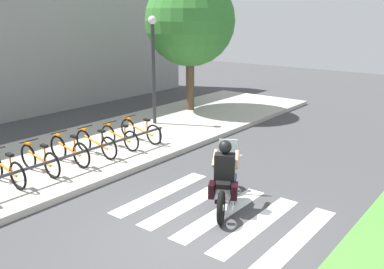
# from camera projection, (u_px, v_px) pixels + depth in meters

# --- Properties ---
(ground_plane) EXTENTS (48.00, 48.00, 0.00)m
(ground_plane) POSITION_uv_depth(u_px,v_px,m) (190.00, 233.00, 7.65)
(ground_plane) COLOR #424244
(sidewalk) EXTENTS (24.00, 4.40, 0.15)m
(sidewalk) POSITION_uv_depth(u_px,v_px,m) (30.00, 168.00, 10.68)
(sidewalk) COLOR #B7B2A8
(sidewalk) RESTS_ON ground
(crosswalk_stripe_0) EXTENTS (2.80, 0.40, 0.01)m
(crosswalk_stripe_0) POSITION_uv_depth(u_px,v_px,m) (296.00, 238.00, 7.46)
(crosswalk_stripe_0) COLOR white
(crosswalk_stripe_0) RESTS_ON ground
(crosswalk_stripe_1) EXTENTS (2.80, 0.40, 0.01)m
(crosswalk_stripe_1) POSITION_uv_depth(u_px,v_px,m) (257.00, 225.00, 7.94)
(crosswalk_stripe_1) COLOR white
(crosswalk_stripe_1) RESTS_ON ground
(crosswalk_stripe_2) EXTENTS (2.80, 0.40, 0.01)m
(crosswalk_stripe_2) POSITION_uv_depth(u_px,v_px,m) (221.00, 213.00, 8.41)
(crosswalk_stripe_2) COLOR white
(crosswalk_stripe_2) RESTS_ON ground
(crosswalk_stripe_3) EXTENTS (2.80, 0.40, 0.01)m
(crosswalk_stripe_3) POSITION_uv_depth(u_px,v_px,m) (190.00, 202.00, 8.88)
(crosswalk_stripe_3) COLOR white
(crosswalk_stripe_3) RESTS_ON ground
(crosswalk_stripe_4) EXTENTS (2.80, 0.40, 0.01)m
(crosswalk_stripe_4) POSITION_uv_depth(u_px,v_px,m) (162.00, 193.00, 9.36)
(crosswalk_stripe_4) COLOR white
(crosswalk_stripe_4) RESTS_ON ground
(motorcycle) EXTENTS (2.00, 1.16, 1.23)m
(motorcycle) POSITION_uv_depth(u_px,v_px,m) (225.00, 184.00, 8.64)
(motorcycle) COLOR black
(motorcycle) RESTS_ON ground
(rider) EXTENTS (0.77, 0.71, 1.44)m
(rider) POSITION_uv_depth(u_px,v_px,m) (225.00, 169.00, 8.47)
(rider) COLOR black
(rider) RESTS_ON ground
(bicycle_2) EXTENTS (0.48, 1.60, 0.78)m
(bicycle_2) POSITION_uv_depth(u_px,v_px,m) (6.00, 170.00, 9.34)
(bicycle_2) COLOR black
(bicycle_2) RESTS_ON sidewalk
(bicycle_3) EXTENTS (0.48, 1.62, 0.77)m
(bicycle_3) POSITION_uv_depth(u_px,v_px,m) (40.00, 160.00, 9.98)
(bicycle_3) COLOR black
(bicycle_3) RESTS_ON sidewalk
(bicycle_4) EXTENTS (0.48, 1.61, 0.80)m
(bicycle_4) POSITION_uv_depth(u_px,v_px,m) (69.00, 151.00, 10.61)
(bicycle_4) COLOR black
(bicycle_4) RESTS_ON sidewalk
(bicycle_5) EXTENTS (0.48, 1.67, 0.76)m
(bicycle_5) POSITION_uv_depth(u_px,v_px,m) (96.00, 143.00, 11.25)
(bicycle_5) COLOR black
(bicycle_5) RESTS_ON sidewalk
(bicycle_6) EXTENTS (0.48, 1.55, 0.72)m
(bicycle_6) POSITION_uv_depth(u_px,v_px,m) (119.00, 137.00, 11.89)
(bicycle_6) COLOR black
(bicycle_6) RESTS_ON sidewalk
(bicycle_7) EXTENTS (0.48, 1.69, 0.73)m
(bicycle_7) POSITION_uv_depth(u_px,v_px,m) (140.00, 131.00, 12.53)
(bicycle_7) COLOR black
(bicycle_7) RESTS_ON sidewalk
(bike_rack) EXTENTS (6.49, 0.07, 0.49)m
(bike_rack) POSITION_uv_depth(u_px,v_px,m) (69.00, 157.00, 9.95)
(bike_rack) COLOR #333338
(bike_rack) RESTS_ON sidewalk
(street_lamp) EXTENTS (0.28, 0.28, 3.76)m
(street_lamp) POSITION_uv_depth(u_px,v_px,m) (153.00, 60.00, 14.13)
(street_lamp) COLOR #2D2D33
(street_lamp) RESTS_ON ground
(tree_near_rack) EXTENTS (3.41, 3.41, 5.27)m
(tree_near_rack) POSITION_uv_depth(u_px,v_px,m) (190.00, 21.00, 15.92)
(tree_near_rack) COLOR brown
(tree_near_rack) RESTS_ON ground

